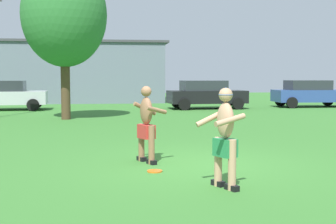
% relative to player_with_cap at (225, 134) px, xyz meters
% --- Properties ---
extents(ground_plane, '(80.00, 80.00, 0.00)m').
position_rel_player_with_cap_xyz_m(ground_plane, '(-0.09, 2.00, -0.89)').
color(ground_plane, '#38752D').
extents(player_with_cap, '(0.75, 0.71, 1.64)m').
position_rel_player_with_cap_xyz_m(player_with_cap, '(0.00, 0.00, 0.00)').
color(player_with_cap, black).
rests_on(player_with_cap, ground_plane).
extents(player_in_red, '(0.71, 0.80, 1.61)m').
position_rel_player_with_cap_xyz_m(player_in_red, '(-1.07, 2.36, -0.05)').
color(player_in_red, black).
rests_on(player_in_red, ground_plane).
extents(frisbee, '(0.29, 0.29, 0.03)m').
position_rel_player_with_cap_xyz_m(frisbee, '(-1.00, 1.40, -0.88)').
color(frisbee, orange).
rests_on(frisbee, ground_plane).
extents(car_silver_near_post, '(4.40, 2.23, 1.58)m').
position_rel_player_with_cap_xyz_m(car_silver_near_post, '(-7.38, 18.11, -0.07)').
color(car_silver_near_post, silver).
rests_on(car_silver_near_post, ground_plane).
extents(car_black_mid_lot, '(4.41, 2.26, 1.58)m').
position_rel_player_with_cap_xyz_m(car_black_mid_lot, '(3.56, 17.74, -0.07)').
color(car_black_mid_lot, black).
rests_on(car_black_mid_lot, ground_plane).
extents(car_blue_far_end, '(4.34, 2.09, 1.58)m').
position_rel_player_with_cap_xyz_m(car_blue_far_end, '(9.95, 18.32, -0.07)').
color(car_blue_far_end, '#2D478C').
rests_on(car_blue_far_end, ground_plane).
extents(outbuilding_behind_lot, '(13.70, 6.51, 4.21)m').
position_rel_player_with_cap_xyz_m(outbuilding_behind_lot, '(-4.64, 26.20, 1.22)').
color(outbuilding_behind_lot, slate).
rests_on(outbuilding_behind_lot, ground_plane).
extents(tree_left_field, '(3.53, 3.53, 6.54)m').
position_rel_player_with_cap_xyz_m(tree_left_field, '(-3.64, 12.37, 3.45)').
color(tree_left_field, '#4C3823').
rests_on(tree_left_field, ground_plane).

